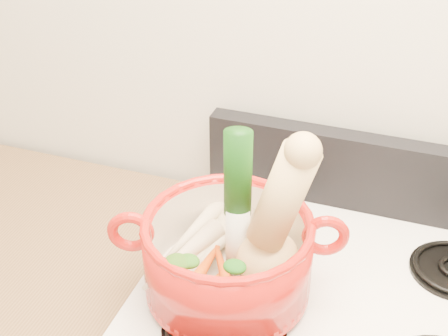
% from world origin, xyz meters
% --- Properties ---
extents(wall_back, '(3.50, 0.02, 2.60)m').
position_xyz_m(wall_back, '(0.00, 1.75, 1.30)').
color(wall_back, silver).
rests_on(wall_back, floor).
extents(cooktop, '(0.78, 0.67, 0.03)m').
position_xyz_m(cooktop, '(0.00, 1.40, 0.93)').
color(cooktop, white).
rests_on(cooktop, stove_body).
extents(control_backsplash, '(0.76, 0.05, 0.18)m').
position_xyz_m(control_backsplash, '(0.00, 1.70, 1.04)').
color(control_backsplash, black).
rests_on(control_backsplash, cooktop).
extents(burner_front_left, '(0.22, 0.22, 0.02)m').
position_xyz_m(burner_front_left, '(-0.19, 1.24, 0.96)').
color(burner_front_left, black).
rests_on(burner_front_left, cooktop).
extents(burner_back_left, '(0.17, 0.17, 0.02)m').
position_xyz_m(burner_back_left, '(-0.19, 1.54, 0.96)').
color(burner_back_left, black).
rests_on(burner_back_left, cooktop).
extents(dutch_oven, '(0.39, 0.39, 0.15)m').
position_xyz_m(dutch_oven, '(-0.22, 1.33, 1.04)').
color(dutch_oven, '#B8170F').
rests_on(dutch_oven, burner_front_left).
extents(pot_handle_left, '(0.09, 0.05, 0.09)m').
position_xyz_m(pot_handle_left, '(-0.38, 1.28, 1.10)').
color(pot_handle_left, '#B8170F').
rests_on(pot_handle_left, dutch_oven).
extents(pot_handle_right, '(0.09, 0.05, 0.09)m').
position_xyz_m(pot_handle_right, '(-0.05, 1.39, 1.10)').
color(pot_handle_right, '#B8170F').
rests_on(pot_handle_right, dutch_oven).
extents(squash, '(0.23, 0.19, 0.31)m').
position_xyz_m(squash, '(-0.14, 1.34, 1.14)').
color(squash, '#DCB570').
rests_on(squash, dutch_oven).
extents(leek, '(0.06, 0.07, 0.32)m').
position_xyz_m(leek, '(-0.20, 1.35, 1.16)').
color(leek, silver).
rests_on(leek, dutch_oven).
extents(ginger, '(0.10, 0.08, 0.05)m').
position_xyz_m(ginger, '(-0.20, 1.43, 1.02)').
color(ginger, '#D1B080').
rests_on(ginger, dutch_oven).
extents(parsnip_0, '(0.08, 0.23, 0.06)m').
position_xyz_m(parsnip_0, '(-0.27, 1.34, 1.02)').
color(parsnip_0, beige).
rests_on(parsnip_0, dutch_oven).
extents(parsnip_1, '(0.10, 0.22, 0.06)m').
position_xyz_m(parsnip_1, '(-0.27, 1.35, 1.03)').
color(parsnip_1, beige).
rests_on(parsnip_1, dutch_oven).
extents(parsnip_2, '(0.10, 0.22, 0.06)m').
position_xyz_m(parsnip_2, '(-0.25, 1.39, 1.04)').
color(parsnip_2, beige).
rests_on(parsnip_2, dutch_oven).
extents(parsnip_3, '(0.12, 0.20, 0.06)m').
position_xyz_m(parsnip_3, '(-0.30, 1.31, 1.04)').
color(parsnip_3, beige).
rests_on(parsnip_3, dutch_oven).
extents(parsnip_4, '(0.11, 0.23, 0.06)m').
position_xyz_m(parsnip_4, '(-0.30, 1.40, 1.05)').
color(parsnip_4, beige).
rests_on(parsnip_4, dutch_oven).
extents(carrot_0, '(0.07, 0.16, 0.04)m').
position_xyz_m(carrot_0, '(-0.22, 1.29, 1.01)').
color(carrot_0, '#C8470A').
rests_on(carrot_0, dutch_oven).
extents(carrot_1, '(0.05, 0.17, 0.05)m').
position_xyz_m(carrot_1, '(-0.25, 1.29, 1.03)').
color(carrot_1, '#D6560A').
rests_on(carrot_1, dutch_oven).
extents(carrot_2, '(0.11, 0.15, 0.04)m').
position_xyz_m(carrot_2, '(-0.21, 1.30, 1.03)').
color(carrot_2, '#DA4D0A').
rests_on(carrot_2, dutch_oven).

